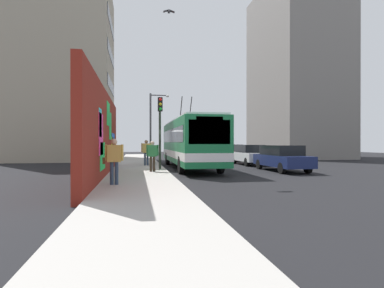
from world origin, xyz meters
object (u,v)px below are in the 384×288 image
object	(u,v)px
parked_car_navy	(282,157)
pedestrian_at_curb	(152,154)
street_lamp	(153,121)
parked_car_red	(230,152)
traffic_light	(160,121)
pedestrian_near_wall	(114,158)
pedestrian_midblock	(146,150)
parked_car_champagne	(215,151)
parked_car_white	(249,154)
city_bus	(190,142)

from	to	relation	value
parked_car_navy	pedestrian_at_curb	size ratio (longest dim) A/B	2.89
street_lamp	parked_car_red	bearing A→B (deg)	-97.01
traffic_light	street_lamp	size ratio (longest dim) A/B	0.70
pedestrian_near_wall	traffic_light	size ratio (longest dim) A/B	0.40
parked_car_navy	street_lamp	distance (m)	13.96
street_lamp	pedestrian_midblock	bearing A→B (deg)	173.44
parked_car_champagne	traffic_light	world-z (taller)	traffic_light
traffic_light	street_lamp	world-z (taller)	street_lamp
pedestrian_at_curb	traffic_light	size ratio (longest dim) A/B	0.39
parked_car_navy	parked_car_white	size ratio (longest dim) A/B	1.08
parked_car_navy	pedestrian_at_curb	bearing A→B (deg)	93.64
parked_car_champagne	pedestrian_near_wall	xyz separation A→B (m)	(-21.89, 9.60, 0.34)
parked_car_red	street_lamp	world-z (taller)	street_lamp
pedestrian_midblock	traffic_light	bearing A→B (deg)	-167.38
pedestrian_midblock	traffic_light	xyz separation A→B (m)	(-3.23, -0.72, 1.85)
city_bus	parked_car_white	size ratio (longest dim) A/B	2.60
parked_car_red	pedestrian_midblock	distance (m)	10.32
pedestrian_at_curb	parked_car_white	bearing A→B (deg)	-52.83
parked_car_white	street_lamp	size ratio (longest dim) A/B	0.73
pedestrian_at_curb	city_bus	bearing A→B (deg)	-37.31
parked_car_champagne	street_lamp	bearing A→B (deg)	122.83
pedestrian_near_wall	pedestrian_midblock	distance (m)	10.03
city_bus	pedestrian_midblock	world-z (taller)	city_bus
parked_car_white	street_lamp	distance (m)	9.90
parked_car_red	traffic_light	world-z (taller)	traffic_light
parked_car_navy	parked_car_champagne	world-z (taller)	same
city_bus	street_lamp	bearing A→B (deg)	13.36
parked_car_white	pedestrian_near_wall	world-z (taller)	pedestrian_near_wall
parked_car_red	pedestrian_at_curb	xyz separation A→B (m)	(-11.19, 7.88, 0.31)
parked_car_champagne	traffic_light	xyz separation A→B (m)	(-15.20, 7.35, 2.23)
parked_car_navy	pedestrian_midblock	bearing A→B (deg)	62.10
city_bus	pedestrian_near_wall	size ratio (longest dim) A/B	6.76
city_bus	traffic_light	xyz separation A→B (m)	(-1.98, 2.15, 1.25)
city_bus	parked_car_white	world-z (taller)	city_bus
parked_car_champagne	street_lamp	distance (m)	9.09
parked_car_white	street_lamp	xyz separation A→B (m)	(6.10, 7.23, 2.92)
parked_car_navy	street_lamp	xyz separation A→B (m)	(11.58, 7.23, 2.91)
pedestrian_at_curb	pedestrian_midblock	world-z (taller)	pedestrian_midblock
pedestrian_near_wall	traffic_light	distance (m)	7.30
parked_car_red	traffic_light	distance (m)	12.33
traffic_light	city_bus	bearing A→B (deg)	-47.42
parked_car_red	pedestrian_at_curb	distance (m)	13.69
city_bus	pedestrian_at_curb	xyz separation A→B (m)	(-3.52, 2.68, -0.68)
city_bus	pedestrian_near_wall	bearing A→B (deg)	153.10
parked_car_red	parked_car_white	bearing A→B (deg)	-180.00
city_bus	parked_car_champagne	distance (m)	14.24
parked_car_navy	city_bus	bearing A→B (deg)	59.84
parked_car_navy	parked_car_white	world-z (taller)	same
parked_car_red	street_lamp	distance (m)	7.85
parked_car_champagne	pedestrian_midblock	xyz separation A→B (m)	(-11.97, 8.07, 0.37)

